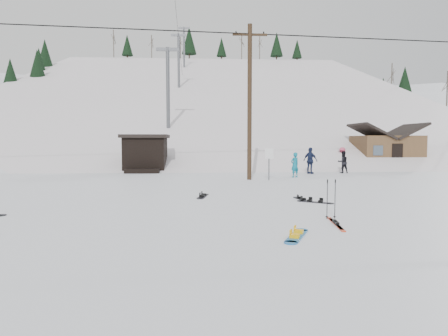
{
  "coord_description": "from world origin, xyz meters",
  "views": [
    {
      "loc": [
        -0.87,
        -9.33,
        2.33
      ],
      "look_at": [
        -0.09,
        3.9,
        1.4
      ],
      "focal_mm": 32.0,
      "sensor_mm": 36.0,
      "label": 1
    }
  ],
  "objects": [
    {
      "name": "trail_sign",
      "position": [
        3.1,
        13.58,
        1.27
      ],
      "size": [
        0.5,
        0.09,
        1.85
      ],
      "color": "#595B60",
      "rests_on": "ground"
    },
    {
      "name": "treeline_crest",
      "position": [
        0.0,
        86.0,
        0.0
      ],
      "size": [
        50.0,
        6.0,
        10.0
      ],
      "primitive_type": null,
      "color": "black",
      "rests_on": "ski_slope"
    },
    {
      "name": "ski_poles",
      "position": [
        2.99,
        2.19,
        0.6
      ],
      "size": [
        0.32,
        0.09,
        1.17
      ],
      "color": "black",
      "rests_on": "ground"
    },
    {
      "name": "skier_navy",
      "position": [
        6.71,
        17.78,
        0.92
      ],
      "size": [
        1.05,
        1.1,
        1.83
      ],
      "primitive_type": "imported",
      "rotation": [
        0.0,
        0.0,
        2.3
      ],
      "color": "#1A2342",
      "rests_on": "ground"
    },
    {
      "name": "cabin",
      "position": [
        15.0,
        24.0,
        1.48
      ],
      "size": [
        5.39,
        4.4,
        3.77
      ],
      "color": "brown",
      "rests_on": "ground"
    },
    {
      "name": "utility_pole",
      "position": [
        2.0,
        14.0,
        4.68
      ],
      "size": [
        2.0,
        0.26,
        9.0
      ],
      "color": "#3A2819",
      "rests_on": "ground"
    },
    {
      "name": "board_scatter_d",
      "position": [
        3.41,
        5.23,
        0.03
      ],
      "size": [
        1.21,
        0.91,
        0.1
      ],
      "rotation": [
        0.0,
        0.0,
        -0.6
      ],
      "color": "black",
      "rests_on": "ground"
    },
    {
      "name": "hero_snowboard",
      "position": [
        1.44,
        0.05,
        0.03
      ],
      "size": [
        0.88,
        1.54,
        0.12
      ],
      "rotation": [
        0.0,
        0.0,
        1.14
      ],
      "color": "blue",
      "rests_on": "ground"
    },
    {
      "name": "lift_tower_mid",
      "position": [
        -4.0,
        50.0,
        14.36
      ],
      "size": [
        2.2,
        0.36,
        8.0
      ],
      "color": "#595B60",
      "rests_on": "ski_slope"
    },
    {
      "name": "hero_skis",
      "position": [
        2.86,
        1.36,
        0.03
      ],
      "size": [
        0.32,
        1.87,
        0.1
      ],
      "rotation": [
        0.0,
        0.0,
        -0.11
      ],
      "color": "red",
      "rests_on": "ground"
    },
    {
      "name": "skier_pink",
      "position": [
        10.89,
        23.15,
        0.87
      ],
      "size": [
        1.22,
        0.85,
        1.73
      ],
      "primitive_type": "imported",
      "rotation": [
        0.0,
        0.0,
        2.94
      ],
      "color": "#CD486A",
      "rests_on": "ground"
    },
    {
      "name": "skier_teal",
      "position": [
        5.02,
        15.27,
        0.78
      ],
      "size": [
        0.68,
        0.59,
        1.56
      ],
      "primitive_type": "imported",
      "rotation": [
        0.0,
        0.0,
        3.62
      ],
      "color": "#0D7089",
      "rests_on": "ground"
    },
    {
      "name": "board_scatter_f",
      "position": [
        3.08,
        5.99,
        0.02
      ],
      "size": [
        0.41,
        1.29,
        0.09
      ],
      "rotation": [
        0.0,
        0.0,
        1.73
      ],
      "color": "black",
      "rests_on": "ground"
    },
    {
      "name": "ski_slope",
      "position": [
        0.0,
        55.0,
        -12.0
      ],
      "size": [
        60.0,
        85.24,
        65.97
      ],
      "primitive_type": "cube",
      "rotation": [
        0.31,
        0.0,
        0.0
      ],
      "color": "white",
      "rests_on": "ground"
    },
    {
      "name": "board_scatter_b",
      "position": [
        -0.78,
        7.01,
        0.03
      ],
      "size": [
        0.51,
        1.47,
        0.1
      ],
      "rotation": [
        0.0,
        0.0,
        1.38
      ],
      "color": "black",
      "rests_on": "ground"
    },
    {
      "name": "skier_dark",
      "position": [
        9.18,
        18.28,
        0.77
      ],
      "size": [
        0.8,
        0.65,
        1.55
      ],
      "primitive_type": "imported",
      "rotation": [
        0.0,
        0.0,
        3.23
      ],
      "color": "black",
      "rests_on": "ground"
    },
    {
      "name": "lift_tower_far",
      "position": [
        -4.0,
        70.0,
        20.86
      ],
      "size": [
        2.2,
        0.36,
        8.0
      ],
      "color": "#595B60",
      "rests_on": "ski_slope"
    },
    {
      "name": "ground",
      "position": [
        0.0,
        0.0,
        0.0
      ],
      "size": [
        200.0,
        200.0,
        0.0
      ],
      "primitive_type": "plane",
      "color": "white",
      "rests_on": "ground"
    },
    {
      "name": "lift_tower_near",
      "position": [
        -4.0,
        30.0,
        7.86
      ],
      "size": [
        2.2,
        0.36,
        8.0
      ],
      "color": "#595B60",
      "rests_on": "ski_slope"
    },
    {
      "name": "lift_hut",
      "position": [
        -5.0,
        20.94,
        1.36
      ],
      "size": [
        3.4,
        4.1,
        2.75
      ],
      "color": "black",
      "rests_on": "ground"
    }
  ]
}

